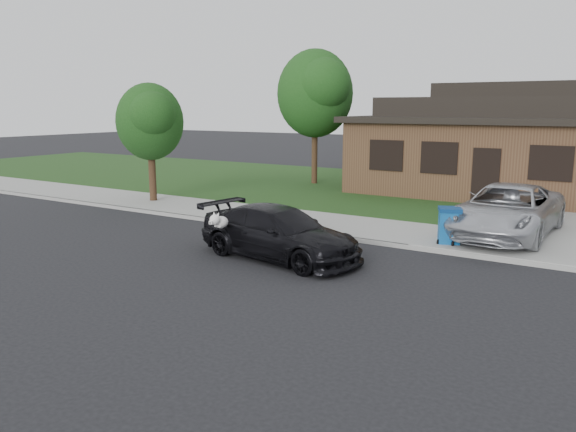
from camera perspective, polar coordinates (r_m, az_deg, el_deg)
The scene contains 11 objects.
ground at distance 14.38m, azimuth -7.08°, elevation -4.33°, with size 120.00×120.00×0.00m, color black.
sidewalk at distance 18.41m, azimuth 2.73°, elevation -0.67°, with size 60.00×3.00×0.12m, color gray.
curb at distance 17.15m, azimuth 0.28°, elevation -1.53°, with size 60.00×0.12×0.12m, color gray.
lawn at distance 25.59m, azimuth 11.51°, elevation 2.45°, with size 60.00×13.00×0.13m, color #193814.
driveway at distance 21.26m, azimuth 23.89°, elevation 0.00°, with size 4.50×13.00×0.14m, color gray.
sedan at distance 14.18m, azimuth -0.93°, elevation -1.73°, with size 4.76×2.52×1.31m.
minivan at distance 17.29m, azimuth 21.37°, elevation 0.54°, with size 2.42×5.24×1.46m, color #BBBDC3.
recycling_bin at distance 15.87m, azimuth 16.06°, elevation -0.92°, with size 0.78×0.78×0.99m.
house at distance 26.24m, azimuth 21.51°, elevation 6.66°, with size 12.60×8.60×4.65m.
tree_0 at distance 27.03m, azimuth 2.95°, elevation 12.49°, with size 3.78×3.60×6.34m.
tree_2 at distance 22.64m, azimuth -13.81°, elevation 9.40°, with size 2.73×2.60×4.59m.
Camera 1 is at (8.77, -10.75, 3.80)m, focal length 35.00 mm.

